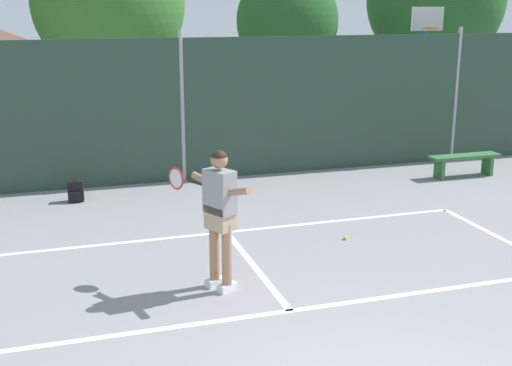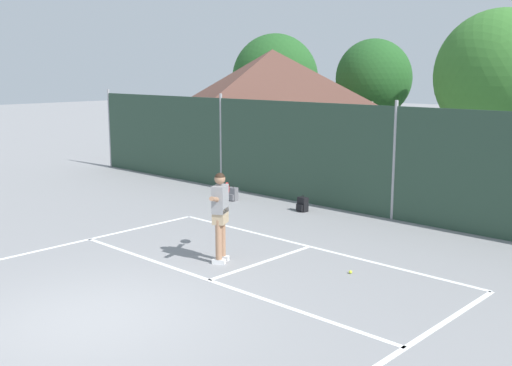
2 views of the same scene
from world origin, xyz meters
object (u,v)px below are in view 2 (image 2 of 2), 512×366
object	(u,v)px
backpack_grey	(233,194)
backpack_black	(302,205)
tennis_player	(220,209)
tennis_ball	(350,272)

from	to	relation	value
backpack_grey	backpack_black	bearing A→B (deg)	7.56
tennis_player	tennis_ball	distance (m)	2.86
backpack_grey	backpack_black	distance (m)	2.45
backpack_grey	backpack_black	size ratio (longest dim) A/B	1.00
tennis_player	tennis_ball	xyz separation A→B (m)	(2.35, 1.21, -1.08)
backpack_grey	backpack_black	world-z (taller)	same
tennis_ball	backpack_grey	world-z (taller)	backpack_grey
tennis_player	tennis_ball	world-z (taller)	tennis_player
backpack_grey	tennis_player	bearing A→B (deg)	-47.00
tennis_ball	backpack_black	size ratio (longest dim) A/B	0.14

